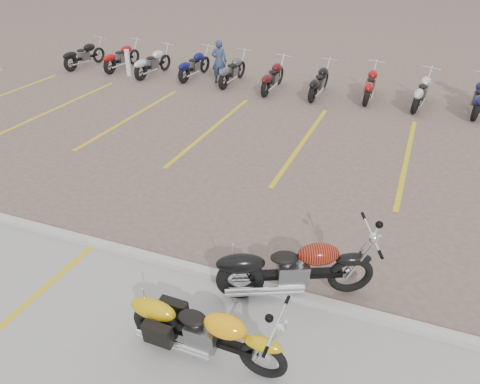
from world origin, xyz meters
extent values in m
plane|color=#755F54|center=(0.00, 0.00, 0.00)|extent=(100.00, 100.00, 0.00)
cube|color=#ADAAA3|center=(0.00, -2.00, 0.06)|extent=(60.00, 0.18, 0.12)
torus|color=black|center=(1.52, -3.54, 0.32)|extent=(0.65, 0.12, 0.65)
torus|color=black|center=(-0.04, -3.52, 0.32)|extent=(0.69, 0.18, 0.69)
cube|color=black|center=(0.74, -3.53, 0.38)|extent=(1.30, 0.14, 0.10)
cube|color=slate|center=(0.69, -3.53, 0.44)|extent=(0.42, 0.31, 0.34)
ellipsoid|color=#F9A10D|center=(1.02, -3.54, 0.74)|extent=(0.59, 0.33, 0.30)
ellipsoid|color=black|center=(0.56, -3.53, 0.70)|extent=(0.39, 0.27, 0.12)
torus|color=black|center=(2.23, -1.53, 0.35)|extent=(0.70, 0.42, 0.72)
torus|color=black|center=(0.68, -2.26, 0.35)|extent=(0.77, 0.49, 0.76)
cube|color=black|center=(1.45, -1.90, 0.42)|extent=(1.35, 0.73, 0.11)
cube|color=slate|center=(1.41, -1.92, 0.48)|extent=(0.56, 0.50, 0.37)
ellipsoid|color=black|center=(1.73, -1.77, 0.81)|extent=(0.73, 0.59, 0.33)
ellipsoid|color=black|center=(1.28, -1.98, 0.77)|extent=(0.51, 0.44, 0.13)
imported|color=navy|center=(-4.40, 8.34, 0.78)|extent=(0.65, 0.51, 1.57)
cube|color=silver|center=(-8.08, 7.88, 0.50)|extent=(0.19, 0.19, 1.00)
camera|label=1|loc=(2.76, -7.47, 5.06)|focal=35.00mm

